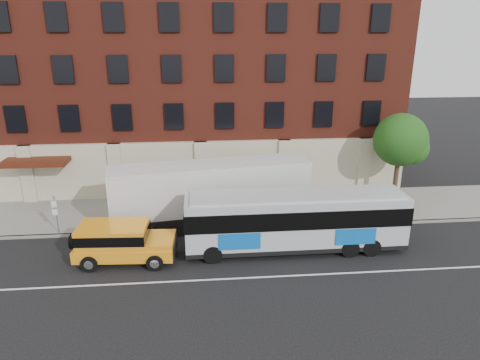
{
  "coord_description": "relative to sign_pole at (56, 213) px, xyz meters",
  "views": [
    {
      "loc": [
        0.14,
        -17.75,
        11.36
      ],
      "look_at": [
        2.23,
        5.5,
        3.38
      ],
      "focal_mm": 32.14,
      "sensor_mm": 36.0,
      "label": 1
    }
  ],
  "objects": [
    {
      "name": "building",
      "position": [
        8.49,
        10.77,
        6.13
      ],
      "size": [
        30.0,
        12.1,
        15.0
      ],
      "color": "maroon",
      "rests_on": "sidewalk"
    },
    {
      "name": "lane_line",
      "position": [
        8.5,
        -5.65,
        -1.45
      ],
      "size": [
        60.0,
        0.12,
        0.01
      ],
      "primitive_type": "cube",
      "color": "silver",
      "rests_on": "ground"
    },
    {
      "name": "kerb",
      "position": [
        8.5,
        -0.15,
        -1.38
      ],
      "size": [
        60.0,
        0.25,
        0.15
      ],
      "primitive_type": "cube",
      "color": "gray",
      "rests_on": "ground"
    },
    {
      "name": "street_tree",
      "position": [
        22.04,
        3.34,
        2.96
      ],
      "size": [
        3.6,
        3.6,
        6.2
      ],
      "color": "#34261A",
      "rests_on": "sidewalk"
    },
    {
      "name": "ground",
      "position": [
        8.5,
        -6.15,
        -1.45
      ],
      "size": [
        120.0,
        120.0,
        0.0
      ],
      "primitive_type": "plane",
      "color": "black",
      "rests_on": "ground"
    },
    {
      "name": "yellow_suv",
      "position": [
        4.25,
        -3.34,
        -0.27
      ],
      "size": [
        5.46,
        2.6,
        2.06
      ],
      "color": "orange",
      "rests_on": "ground"
    },
    {
      "name": "sign_pole",
      "position": [
        0.0,
        0.0,
        0.0
      ],
      "size": [
        0.3,
        0.2,
        2.5
      ],
      "color": "gray",
      "rests_on": "ground"
    },
    {
      "name": "sidewalk",
      "position": [
        8.5,
        2.85,
        -1.38
      ],
      "size": [
        60.0,
        6.0,
        0.15
      ],
      "primitive_type": "cube",
      "color": "gray",
      "rests_on": "ground"
    },
    {
      "name": "city_bus",
      "position": [
        13.57,
        -2.88,
        0.36
      ],
      "size": [
        11.96,
        2.59,
        3.28
      ],
      "color": "#AEB2B8",
      "rests_on": "ground"
    },
    {
      "name": "shipping_container",
      "position": [
        9.09,
        0.72,
        0.53
      ],
      "size": [
        12.24,
        4.21,
        4.0
      ],
      "color": "black",
      "rests_on": "ground"
    }
  ]
}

